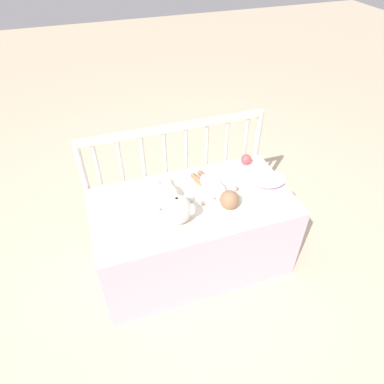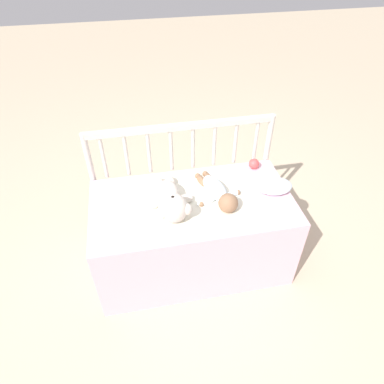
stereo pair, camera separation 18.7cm
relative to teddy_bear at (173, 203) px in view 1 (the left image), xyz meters
name	(u,v)px [view 1 (the left image)]	position (x,y,z in m)	size (l,w,h in m)	color
ground_plane	(193,260)	(0.13, 0.04, -0.59)	(12.00, 12.00, 0.00)	#C6B293
crib_mattress	(193,233)	(0.13, 0.04, -0.33)	(1.13, 0.60, 0.52)	#EDB7C6
crib_rail	(176,160)	(0.13, 0.36, 0.00)	(1.13, 0.04, 0.83)	beige
blanket	(191,198)	(0.12, 0.07, -0.06)	(0.78, 0.50, 0.01)	silver
teddy_bear	(173,203)	(0.00, 0.00, 0.00)	(0.27, 0.40, 0.16)	silver
baby	(217,190)	(0.27, 0.04, -0.02)	(0.27, 0.39, 0.11)	white
small_pillow	(270,179)	(0.61, 0.05, -0.04)	(0.20, 0.15, 0.06)	silver
toy_ball	(246,159)	(0.56, 0.28, -0.03)	(0.07, 0.07, 0.07)	#DB4C4C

